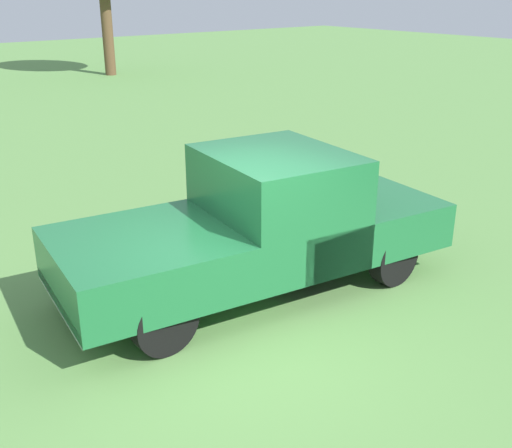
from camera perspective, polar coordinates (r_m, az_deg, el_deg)
name	(u,v)px	position (r m, az deg, el deg)	size (l,w,h in m)	color
ground_plane	(247,330)	(7.27, -0.87, -9.78)	(80.00, 80.00, 0.00)	#5B8C47
pickup_truck	(265,220)	(7.91, 0.83, 0.37)	(5.31, 2.61, 1.80)	black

